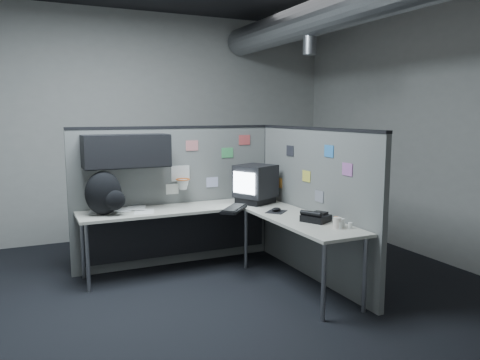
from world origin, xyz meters
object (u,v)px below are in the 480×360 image
desk (214,221)px  backpack (105,194)px  phone (316,217)px  keyboard (234,209)px  monitor (255,184)px

desk → backpack: 1.19m
phone → keyboard: bearing=105.5°
desk → keyboard: 0.26m
phone → backpack: bearing=130.2°
desk → monitor: bearing=16.7°
backpack → desk: bearing=-32.5°
keyboard → phone: 0.95m
phone → backpack: (-1.81, 1.17, 0.18)m
monitor → keyboard: monitor is taller
desk → monitor: 0.71m
monitor → backpack: 1.70m
monitor → backpack: (-1.70, 0.07, -0.01)m
phone → backpack: 2.16m
phone → backpack: size_ratio=0.69×
keyboard → phone: (0.51, -0.80, 0.02)m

